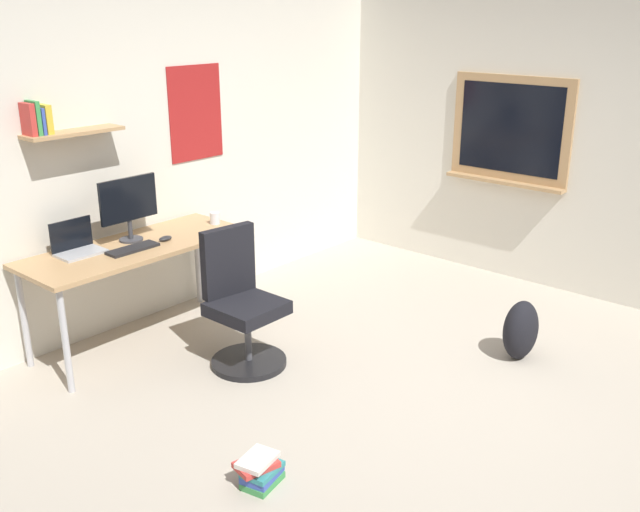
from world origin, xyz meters
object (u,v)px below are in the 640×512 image
at_px(monitor_primary, 129,204).
at_px(backpack, 521,330).
at_px(desk, 137,254).
at_px(office_chair, 242,308).
at_px(keyboard, 133,249).
at_px(coffee_mug, 215,218).
at_px(laptop, 77,246).
at_px(book_stack_on_floor, 260,471).
at_px(computer_mouse, 165,238).

bearing_deg(monitor_primary, backpack, -56.72).
relative_size(desk, office_chair, 1.71).
xyz_separation_m(office_chair, monitor_primary, (-0.22, 0.90, 0.61)).
xyz_separation_m(keyboard, coffee_mug, (0.80, 0.05, 0.04)).
bearing_deg(laptop, office_chair, -56.83).
height_order(monitor_primary, book_stack_on_floor, monitor_primary).
bearing_deg(monitor_primary, office_chair, -76.57).
distance_m(monitor_primary, book_stack_on_floor, 2.27).
bearing_deg(book_stack_on_floor, laptop, 82.94).
relative_size(desk, book_stack_on_floor, 6.22).
xyz_separation_m(computer_mouse, backpack, (1.37, -2.15, -0.55)).
bearing_deg(keyboard, backpack, -52.41).
distance_m(desk, computer_mouse, 0.23).
relative_size(desk, coffee_mug, 17.69).
relative_size(office_chair, laptop, 3.06).
distance_m(monitor_primary, backpack, 2.90).
xyz_separation_m(desk, coffee_mug, (0.71, -0.03, 0.12)).
bearing_deg(coffee_mug, office_chair, -120.68).
height_order(keyboard, backpack, keyboard).
xyz_separation_m(monitor_primary, coffee_mug, (0.67, -0.14, -0.22)).
xyz_separation_m(desk, monitor_primary, (0.04, 0.10, 0.34)).
height_order(coffee_mug, book_stack_on_floor, coffee_mug).
bearing_deg(monitor_primary, computer_mouse, -49.52).
bearing_deg(desk, office_chair, -72.21).
xyz_separation_m(desk, office_chair, (0.26, -0.80, -0.27)).
relative_size(office_chair, backpack, 2.22).
bearing_deg(monitor_primary, laptop, 173.24).
bearing_deg(computer_mouse, coffee_mug, 5.54).
distance_m(keyboard, computer_mouse, 0.28).
bearing_deg(monitor_primary, book_stack_on_floor, -108.49).
relative_size(computer_mouse, coffee_mug, 1.13).
bearing_deg(office_chair, coffee_mug, 59.32).
xyz_separation_m(monitor_primary, keyboard, (-0.12, -0.19, -0.26)).
height_order(desk, office_chair, office_chair).
relative_size(desk, computer_mouse, 15.65).
relative_size(desk, keyboard, 4.40).
height_order(desk, coffee_mug, coffee_mug).
relative_size(desk, monitor_primary, 3.51).
relative_size(keyboard, backpack, 0.87).
height_order(laptop, keyboard, laptop).
distance_m(computer_mouse, book_stack_on_floor, 2.07).
xyz_separation_m(monitor_primary, backpack, (1.53, -2.33, -0.81)).
bearing_deg(backpack, monitor_primary, 123.28).
relative_size(laptop, computer_mouse, 2.98).
bearing_deg(laptop, coffee_mug, -9.63).
distance_m(monitor_primary, computer_mouse, 0.35).
distance_m(laptop, monitor_primary, 0.46).
relative_size(office_chair, keyboard, 2.57).
xyz_separation_m(laptop, book_stack_on_floor, (-0.25, -2.01, -0.72)).
distance_m(monitor_primary, coffee_mug, 0.72).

